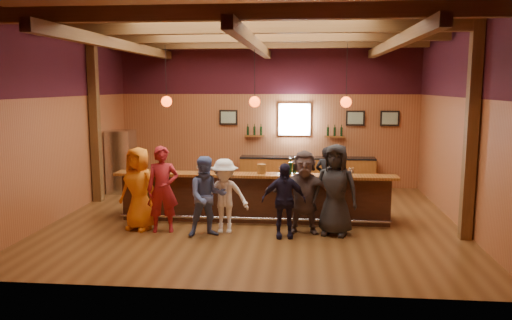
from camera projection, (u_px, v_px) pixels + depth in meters
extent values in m
plane|color=brown|center=(255.00, 220.00, 11.44)|extent=(9.00, 9.00, 0.00)
cube|color=brown|center=(268.00, 112.00, 15.05)|extent=(9.00, 0.04, 4.50)
cube|color=brown|center=(227.00, 142.00, 7.17)|extent=(9.00, 0.04, 4.50)
cube|color=brown|center=(62.00, 121.00, 11.54)|extent=(0.04, 8.00, 4.50)
cube|color=brown|center=(463.00, 124.00, 10.67)|extent=(0.04, 8.00, 4.50)
cube|color=brown|center=(255.00, 18.00, 10.78)|extent=(9.00, 8.00, 0.04)
cube|color=#380F17|center=(268.00, 65.00, 14.82)|extent=(9.00, 0.01, 1.70)
cube|color=#380F17|center=(59.00, 59.00, 11.34)|extent=(0.01, 8.00, 1.70)
cube|color=#380F17|center=(467.00, 57.00, 10.47)|extent=(0.01, 8.00, 1.70)
cube|color=#503216|center=(95.00, 117.00, 13.01)|extent=(0.22, 0.22, 4.50)
cube|color=#503216|center=(472.00, 127.00, 9.70)|extent=(0.22, 0.22, 4.50)
cube|color=#503216|center=(236.00, 12.00, 7.87)|extent=(8.80, 0.20, 0.25)
cube|color=#503216|center=(250.00, 27.00, 9.84)|extent=(8.80, 0.20, 0.25)
cube|color=#503216|center=(259.00, 37.00, 11.80)|extent=(8.80, 0.20, 0.25)
cube|color=#503216|center=(266.00, 44.00, 13.77)|extent=(8.80, 0.20, 0.25)
cube|color=#503216|center=(121.00, 45.00, 11.15)|extent=(0.18, 7.80, 0.22)
cube|color=#503216|center=(255.00, 44.00, 10.86)|extent=(0.18, 7.80, 0.22)
cube|color=#503216|center=(395.00, 43.00, 10.57)|extent=(0.18, 7.80, 0.22)
cube|color=black|center=(255.00, 198.00, 11.36)|extent=(6.00, 0.60, 1.05)
cube|color=brown|center=(254.00, 175.00, 11.11)|extent=(6.30, 0.50, 0.06)
cube|color=black|center=(256.00, 177.00, 11.68)|extent=(6.00, 0.48, 0.05)
cube|color=black|center=(256.00, 197.00, 11.75)|extent=(6.00, 0.48, 0.90)
cube|color=silver|center=(343.00, 181.00, 11.49)|extent=(0.45, 0.40, 0.14)
cube|color=silver|center=(365.00, 181.00, 11.44)|extent=(0.45, 0.40, 0.14)
cylinder|color=silver|center=(253.00, 218.00, 11.01)|extent=(6.00, 0.06, 0.06)
cube|color=brown|center=(307.00, 173.00, 14.92)|extent=(4.00, 0.50, 0.90)
cube|color=black|center=(307.00, 158.00, 14.85)|extent=(4.00, 0.52, 0.05)
cube|color=silver|center=(294.00, 119.00, 14.95)|extent=(0.95, 0.08, 0.95)
cube|color=white|center=(294.00, 120.00, 14.90)|extent=(0.78, 0.01, 0.78)
cube|color=black|center=(228.00, 117.00, 15.13)|extent=(0.55, 0.04, 0.45)
cube|color=silver|center=(228.00, 117.00, 15.10)|extent=(0.45, 0.01, 0.35)
cube|color=black|center=(355.00, 118.00, 14.76)|extent=(0.55, 0.04, 0.45)
cube|color=silver|center=(355.00, 118.00, 14.73)|extent=(0.45, 0.01, 0.35)
cube|color=black|center=(390.00, 118.00, 14.66)|extent=(0.55, 0.04, 0.45)
cube|color=silver|center=(390.00, 118.00, 14.64)|extent=(0.45, 0.01, 0.35)
cube|color=brown|center=(254.00, 136.00, 15.07)|extent=(0.60, 0.18, 0.04)
cylinder|color=black|center=(248.00, 131.00, 15.07)|extent=(0.07, 0.07, 0.26)
cylinder|color=black|center=(254.00, 131.00, 15.05)|extent=(0.07, 0.07, 0.26)
cylinder|color=black|center=(261.00, 131.00, 15.03)|extent=(0.07, 0.07, 0.26)
cube|color=brown|center=(335.00, 137.00, 14.84)|extent=(0.60, 0.18, 0.04)
cylinder|color=black|center=(328.00, 132.00, 14.83)|extent=(0.07, 0.07, 0.26)
cylinder|color=black|center=(335.00, 132.00, 14.82)|extent=(0.07, 0.07, 0.26)
cylinder|color=black|center=(341.00, 132.00, 14.80)|extent=(0.07, 0.07, 0.26)
cylinder|color=black|center=(166.00, 73.00, 11.14)|extent=(0.01, 0.01, 1.25)
sphere|color=#FF400C|center=(167.00, 102.00, 11.24)|extent=(0.24, 0.24, 0.24)
cylinder|color=black|center=(255.00, 73.00, 10.95)|extent=(0.01, 0.01, 1.25)
sphere|color=#FF400C|center=(255.00, 102.00, 11.04)|extent=(0.24, 0.24, 0.24)
cylinder|color=black|center=(347.00, 73.00, 10.76)|extent=(0.01, 0.01, 1.25)
sphere|color=#FF400C|center=(346.00, 102.00, 10.85)|extent=(0.24, 0.24, 0.24)
cube|color=silver|center=(121.00, 162.00, 14.26)|extent=(0.70, 0.70, 1.80)
imported|color=orange|center=(139.00, 189.00, 10.60)|extent=(1.01, 0.82, 1.78)
imported|color=maroon|center=(163.00, 189.00, 10.43)|extent=(0.73, 0.56, 1.82)
imported|color=#4F639E|center=(207.00, 197.00, 10.13)|extent=(0.97, 0.86, 1.65)
imported|color=white|center=(224.00, 196.00, 10.38)|extent=(1.03, 0.62, 1.56)
imported|color=black|center=(284.00, 200.00, 10.04)|extent=(0.94, 0.49, 1.53)
imported|color=#584846|center=(304.00, 192.00, 10.34)|extent=(1.62, 0.53, 1.74)
imported|color=black|center=(335.00, 190.00, 10.20)|extent=(1.05, 0.83, 1.89)
imported|color=black|center=(326.00, 177.00, 12.48)|extent=(0.66, 0.53, 1.55)
cylinder|color=brown|center=(261.00, 169.00, 11.11)|extent=(0.20, 0.20, 0.21)
cylinder|color=black|center=(290.00, 168.00, 11.05)|extent=(0.08, 0.08, 0.26)
cylinder|color=black|center=(290.00, 160.00, 11.03)|extent=(0.03, 0.03, 0.09)
cylinder|color=black|center=(295.00, 167.00, 11.15)|extent=(0.08, 0.08, 0.28)
cylinder|color=black|center=(295.00, 159.00, 11.12)|extent=(0.03, 0.03, 0.10)
cylinder|color=silver|center=(135.00, 172.00, 11.31)|extent=(0.07, 0.07, 0.01)
cylinder|color=silver|center=(135.00, 170.00, 11.30)|extent=(0.01, 0.01, 0.10)
sphere|color=silver|center=(135.00, 166.00, 11.29)|extent=(0.08, 0.08, 0.08)
cylinder|color=silver|center=(169.00, 172.00, 11.30)|extent=(0.08, 0.08, 0.01)
cylinder|color=silver|center=(169.00, 170.00, 11.29)|extent=(0.01, 0.01, 0.11)
sphere|color=silver|center=(169.00, 166.00, 11.28)|extent=(0.09, 0.09, 0.09)
cylinder|color=silver|center=(199.00, 172.00, 11.30)|extent=(0.07, 0.07, 0.01)
cylinder|color=silver|center=(199.00, 170.00, 11.29)|extent=(0.01, 0.01, 0.10)
sphere|color=silver|center=(199.00, 166.00, 11.28)|extent=(0.08, 0.08, 0.08)
cylinder|color=silver|center=(199.00, 173.00, 11.16)|extent=(0.07, 0.07, 0.01)
cylinder|color=silver|center=(199.00, 171.00, 11.15)|extent=(0.01, 0.01, 0.11)
sphere|color=silver|center=(199.00, 167.00, 11.14)|extent=(0.08, 0.08, 0.08)
cylinder|color=silver|center=(228.00, 173.00, 11.24)|extent=(0.07, 0.07, 0.01)
cylinder|color=silver|center=(228.00, 170.00, 11.23)|extent=(0.01, 0.01, 0.09)
sphere|color=silver|center=(228.00, 167.00, 11.22)|extent=(0.08, 0.08, 0.08)
cylinder|color=silver|center=(280.00, 174.00, 11.09)|extent=(0.06, 0.06, 0.01)
cylinder|color=silver|center=(280.00, 172.00, 11.08)|extent=(0.01, 0.01, 0.09)
sphere|color=silver|center=(280.00, 168.00, 11.07)|extent=(0.07, 0.07, 0.07)
cylinder|color=silver|center=(309.00, 174.00, 11.07)|extent=(0.08, 0.08, 0.01)
cylinder|color=silver|center=(309.00, 171.00, 11.06)|extent=(0.01, 0.01, 0.11)
sphere|color=silver|center=(309.00, 167.00, 11.05)|extent=(0.09, 0.09, 0.09)
cylinder|color=silver|center=(350.00, 176.00, 10.82)|extent=(0.07, 0.07, 0.01)
cylinder|color=silver|center=(350.00, 173.00, 10.81)|extent=(0.01, 0.01, 0.10)
sphere|color=silver|center=(350.00, 170.00, 10.80)|extent=(0.08, 0.08, 0.08)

